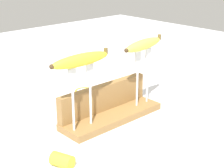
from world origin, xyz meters
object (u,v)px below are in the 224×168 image
object	(u,v)px
banana_chunk_near	(62,160)
banana_raised_left	(81,60)
fork_stand_right	(143,72)
banana_raised_right	(143,45)
fork_fallen_near	(40,95)
fork_stand_left	(82,91)
wire_coil	(85,90)

from	to	relation	value
banana_chunk_near	banana_raised_left	bearing A→B (deg)	34.65
fork_stand_right	banana_raised_left	size ratio (longest dim) A/B	0.94
banana_raised_left	fork_stand_right	bearing A→B (deg)	-0.00
banana_raised_right	fork_fallen_near	xyz separation A→B (m)	(-0.19, 0.35, -0.23)
fork_stand_left	fork_fallen_near	bearing A→B (deg)	78.51
fork_stand_right	banana_raised_right	distance (m)	0.09
fork_stand_right	banana_chunk_near	size ratio (longest dim) A/B	2.84
fork_fallen_near	banana_chunk_near	world-z (taller)	banana_chunk_near
fork_fallen_near	fork_stand_right	bearing A→B (deg)	-61.70
fork_stand_right	banana_raised_right	size ratio (longest dim) A/B	0.94
fork_stand_left	fork_stand_right	world-z (taller)	fork_stand_right
fork_stand_left	banana_raised_right	size ratio (longest dim) A/B	0.93
fork_fallen_near	banana_raised_right	bearing A→B (deg)	-61.71
fork_stand_right	banana_raised_right	bearing A→B (deg)	-170.70
wire_coil	banana_raised_right	bearing A→B (deg)	-82.75
banana_raised_left	banana_raised_right	distance (m)	0.26
fork_fallen_near	banana_chunk_near	size ratio (longest dim) A/B	2.03
fork_stand_left	banana_raised_right	world-z (taller)	banana_raised_right
fork_stand_left	fork_stand_right	bearing A→B (deg)	0.00
banana_raised_right	fork_stand_left	bearing A→B (deg)	180.00
banana_raised_left	fork_fallen_near	xyz separation A→B (m)	(0.07, 0.35, -0.22)
fork_stand_right	banana_chunk_near	xyz separation A→B (m)	(-0.41, -0.10, -0.12)
banana_raised_left	banana_chunk_near	bearing A→B (deg)	-145.35
banana_chunk_near	wire_coil	bearing A→B (deg)	44.94
banana_chunk_near	wire_coil	world-z (taller)	banana_chunk_near
fork_fallen_near	wire_coil	bearing A→B (deg)	-27.20
fork_stand_left	wire_coil	size ratio (longest dim) A/B	2.43
banana_raised_left	banana_chunk_near	size ratio (longest dim) A/B	3.02
fork_stand_left	banana_raised_left	bearing A→B (deg)	179.40
banana_chunk_near	wire_coil	distance (m)	0.53
fork_stand_left	banana_raised_right	distance (m)	0.28
banana_raised_right	fork_fallen_near	world-z (taller)	banana_raised_right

